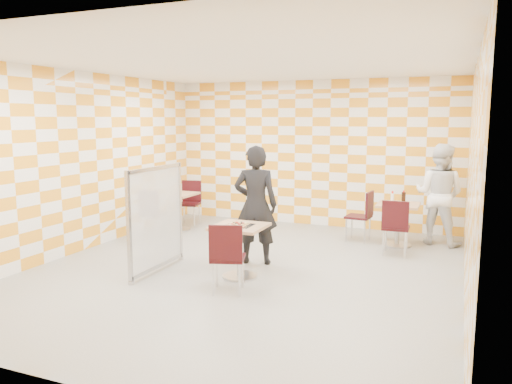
% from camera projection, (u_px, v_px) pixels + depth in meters
% --- Properties ---
extents(room_shell, '(7.00, 7.00, 7.00)m').
position_uv_depth(room_shell, '(258.00, 166.00, 7.65)').
color(room_shell, gray).
rests_on(room_shell, ground).
extents(main_table, '(0.70, 0.70, 0.75)m').
position_uv_depth(main_table, '(240.00, 242.00, 6.99)').
color(main_table, tan).
rests_on(main_table, ground).
extents(second_table, '(0.70, 0.70, 0.75)m').
position_uv_depth(second_table, '(398.00, 217.00, 8.73)').
color(second_table, tan).
rests_on(second_table, ground).
extents(empty_table, '(0.70, 0.70, 0.75)m').
position_uv_depth(empty_table, '(177.00, 205.00, 9.95)').
color(empty_table, tan).
rests_on(empty_table, ground).
extents(chair_main_front, '(0.53, 0.54, 0.92)m').
position_uv_depth(chair_main_front, '(227.00, 253.00, 6.29)').
color(chair_main_front, black).
rests_on(chair_main_front, ground).
extents(chair_second_front, '(0.43, 0.44, 0.92)m').
position_uv_depth(chair_second_front, '(395.00, 223.00, 8.07)').
color(chair_second_front, black).
rests_on(chair_second_front, ground).
extents(chair_second_side, '(0.47, 0.46, 0.92)m').
position_uv_depth(chair_second_side, '(364.00, 212.00, 9.02)').
color(chair_second_side, black).
rests_on(chair_second_side, ground).
extents(chair_empty_near, '(0.42, 0.43, 0.92)m').
position_uv_depth(chair_empty_near, '(152.00, 210.00, 9.22)').
color(chair_empty_near, black).
rests_on(chair_empty_near, ground).
extents(chair_empty_far, '(0.49, 0.50, 0.92)m').
position_uv_depth(chair_empty_far, '(190.00, 199.00, 10.49)').
color(chair_empty_far, black).
rests_on(chair_empty_far, ground).
extents(partition, '(0.08, 1.38, 1.55)m').
position_uv_depth(partition, '(156.00, 218.00, 7.22)').
color(partition, white).
rests_on(partition, ground).
extents(man_dark, '(0.76, 0.59, 1.83)m').
position_uv_depth(man_dark, '(256.00, 205.00, 7.63)').
color(man_dark, black).
rests_on(man_dark, ground).
extents(man_white, '(1.02, 0.89, 1.79)m').
position_uv_depth(man_white, '(439.00, 194.00, 8.82)').
color(man_white, white).
rests_on(man_white, ground).
extents(pizza_on_foil, '(0.40, 0.40, 0.04)m').
position_uv_depth(pizza_on_foil, '(239.00, 224.00, 6.93)').
color(pizza_on_foil, silver).
rests_on(pizza_on_foil, main_table).
extents(sport_bottle, '(0.06, 0.06, 0.20)m').
position_uv_depth(sport_bottle, '(392.00, 197.00, 8.83)').
color(sport_bottle, white).
rests_on(sport_bottle, second_table).
extents(soda_bottle, '(0.07, 0.07, 0.23)m').
position_uv_depth(soda_bottle, '(404.00, 198.00, 8.71)').
color(soda_bottle, black).
rests_on(soda_bottle, second_table).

